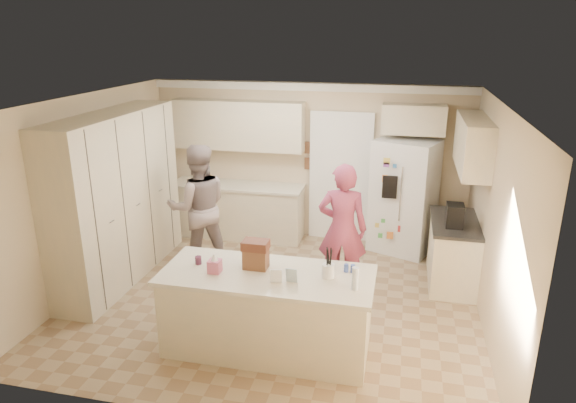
% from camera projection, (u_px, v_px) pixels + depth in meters
% --- Properties ---
extents(floor, '(5.20, 4.60, 0.02)m').
position_uv_depth(floor, '(275.00, 299.00, 6.83)').
color(floor, '#968160').
rests_on(floor, ground).
extents(ceiling, '(5.20, 4.60, 0.02)m').
position_uv_depth(ceiling, '(273.00, 100.00, 5.99)').
color(ceiling, white).
rests_on(ceiling, wall_back).
extents(wall_back, '(5.20, 0.02, 2.60)m').
position_uv_depth(wall_back, '(308.00, 162.00, 8.54)').
color(wall_back, beige).
rests_on(wall_back, ground).
extents(wall_front, '(5.20, 0.02, 2.60)m').
position_uv_depth(wall_front, '(206.00, 294.00, 4.27)').
color(wall_front, beige).
rests_on(wall_front, ground).
extents(wall_left, '(0.02, 4.60, 2.60)m').
position_uv_depth(wall_left, '(88.00, 192.00, 6.96)').
color(wall_left, beige).
rests_on(wall_left, ground).
extents(wall_right, '(0.02, 4.60, 2.60)m').
position_uv_depth(wall_right, '(495.00, 222.00, 5.86)').
color(wall_right, beige).
rests_on(wall_right, ground).
extents(crown_back, '(5.20, 0.08, 0.12)m').
position_uv_depth(crown_back, '(309.00, 87.00, 8.11)').
color(crown_back, white).
rests_on(crown_back, wall_back).
extents(pantry_bank, '(0.60, 2.60, 2.35)m').
position_uv_depth(pantry_bank, '(117.00, 198.00, 7.12)').
color(pantry_bank, beige).
rests_on(pantry_bank, floor).
extents(back_base_cab, '(2.20, 0.60, 0.88)m').
position_uv_depth(back_base_cab, '(238.00, 211.00, 8.77)').
color(back_base_cab, beige).
rests_on(back_base_cab, floor).
extents(back_countertop, '(2.24, 0.63, 0.04)m').
position_uv_depth(back_countertop, '(237.00, 186.00, 8.62)').
color(back_countertop, beige).
rests_on(back_countertop, back_base_cab).
extents(back_upper_cab, '(2.20, 0.35, 0.80)m').
position_uv_depth(back_upper_cab, '(238.00, 125.00, 8.42)').
color(back_upper_cab, beige).
rests_on(back_upper_cab, wall_back).
extents(doorway_opening, '(0.90, 0.06, 2.10)m').
position_uv_depth(doorway_opening, '(340.00, 179.00, 8.48)').
color(doorway_opening, black).
rests_on(doorway_opening, floor).
extents(doorway_casing, '(1.02, 0.03, 2.22)m').
position_uv_depth(doorway_casing, '(340.00, 179.00, 8.45)').
color(doorway_casing, white).
rests_on(doorway_casing, floor).
extents(wall_frame_upper, '(0.15, 0.02, 0.20)m').
position_uv_depth(wall_frame_upper, '(309.00, 148.00, 8.42)').
color(wall_frame_upper, brown).
rests_on(wall_frame_upper, wall_back).
extents(wall_frame_lower, '(0.15, 0.02, 0.20)m').
position_uv_depth(wall_frame_lower, '(309.00, 164.00, 8.51)').
color(wall_frame_lower, brown).
rests_on(wall_frame_lower, wall_back).
extents(refrigerator, '(1.09, 0.98, 1.80)m').
position_uv_depth(refrigerator, '(404.00, 197.00, 8.06)').
color(refrigerator, white).
rests_on(refrigerator, floor).
extents(fridge_seam, '(0.02, 0.02, 1.78)m').
position_uv_depth(fridge_seam, '(403.00, 204.00, 7.73)').
color(fridge_seam, gray).
rests_on(fridge_seam, refrigerator).
extents(fridge_dispenser, '(0.22, 0.03, 0.35)m').
position_uv_depth(fridge_dispenser, '(390.00, 187.00, 7.69)').
color(fridge_dispenser, black).
rests_on(fridge_dispenser, refrigerator).
extents(fridge_handle_l, '(0.02, 0.02, 0.85)m').
position_uv_depth(fridge_handle_l, '(401.00, 194.00, 7.68)').
color(fridge_handle_l, silver).
rests_on(fridge_handle_l, refrigerator).
extents(fridge_handle_r, '(0.02, 0.02, 0.85)m').
position_uv_depth(fridge_handle_r, '(408.00, 195.00, 7.66)').
color(fridge_handle_r, silver).
rests_on(fridge_handle_r, refrigerator).
extents(over_fridge_cab, '(0.95, 0.35, 0.45)m').
position_uv_depth(over_fridge_cab, '(414.00, 119.00, 7.77)').
color(over_fridge_cab, beige).
rests_on(over_fridge_cab, wall_back).
extents(right_base_cab, '(0.60, 1.20, 0.88)m').
position_uv_depth(right_base_cab, '(453.00, 253.00, 7.12)').
color(right_base_cab, beige).
rests_on(right_base_cab, floor).
extents(right_countertop, '(0.63, 1.24, 0.04)m').
position_uv_depth(right_countertop, '(455.00, 222.00, 6.98)').
color(right_countertop, '#2D2B28').
rests_on(right_countertop, right_base_cab).
extents(right_upper_cab, '(0.35, 1.50, 0.70)m').
position_uv_depth(right_upper_cab, '(473.00, 144.00, 6.80)').
color(right_upper_cab, beige).
rests_on(right_upper_cab, wall_right).
extents(coffee_maker, '(0.22, 0.28, 0.30)m').
position_uv_depth(coffee_maker, '(455.00, 215.00, 6.75)').
color(coffee_maker, black).
rests_on(coffee_maker, right_countertop).
extents(island_base, '(2.20, 0.90, 0.88)m').
position_uv_depth(island_base, '(268.00, 313.00, 5.62)').
color(island_base, beige).
rests_on(island_base, floor).
extents(island_top, '(2.28, 0.96, 0.05)m').
position_uv_depth(island_top, '(267.00, 275.00, 5.48)').
color(island_top, beige).
rests_on(island_top, island_base).
extents(utensil_crock, '(0.13, 0.13, 0.15)m').
position_uv_depth(utensil_crock, '(328.00, 271.00, 5.36)').
color(utensil_crock, white).
rests_on(utensil_crock, island_top).
extents(tissue_box, '(0.13, 0.13, 0.14)m').
position_uv_depth(tissue_box, '(215.00, 266.00, 5.47)').
color(tissue_box, '#C15C7D').
rests_on(tissue_box, island_top).
extents(tissue_plume, '(0.08, 0.08, 0.08)m').
position_uv_depth(tissue_plume, '(214.00, 257.00, 5.44)').
color(tissue_plume, white).
rests_on(tissue_plume, tissue_box).
extents(dollhouse_body, '(0.26, 0.18, 0.22)m').
position_uv_depth(dollhouse_body, '(256.00, 259.00, 5.56)').
color(dollhouse_body, brown).
rests_on(dollhouse_body, island_top).
extents(dollhouse_roof, '(0.28, 0.20, 0.10)m').
position_uv_depth(dollhouse_roof, '(256.00, 245.00, 5.51)').
color(dollhouse_roof, '#592D1E').
rests_on(dollhouse_roof, dollhouse_body).
extents(jam_jar, '(0.07, 0.07, 0.09)m').
position_uv_depth(jam_jar, '(198.00, 260.00, 5.67)').
color(jam_jar, '#59263F').
rests_on(jam_jar, island_top).
extents(greeting_card_a, '(0.12, 0.06, 0.16)m').
position_uv_depth(greeting_card_a, '(276.00, 276.00, 5.23)').
color(greeting_card_a, white).
rests_on(greeting_card_a, island_top).
extents(greeting_card_b, '(0.12, 0.05, 0.16)m').
position_uv_depth(greeting_card_b, '(291.00, 275.00, 5.24)').
color(greeting_card_b, silver).
rests_on(greeting_card_b, island_top).
extents(water_bottle, '(0.07, 0.07, 0.24)m').
position_uv_depth(water_bottle, '(355.00, 278.00, 5.09)').
color(water_bottle, silver).
rests_on(water_bottle, island_top).
extents(shaker_salt, '(0.05, 0.05, 0.09)m').
position_uv_depth(shaker_salt, '(346.00, 268.00, 5.49)').
color(shaker_salt, '#384FA5').
rests_on(shaker_salt, island_top).
extents(shaker_pepper, '(0.05, 0.05, 0.09)m').
position_uv_depth(shaker_pepper, '(353.00, 269.00, 5.47)').
color(shaker_pepper, '#384FA5').
rests_on(shaker_pepper, island_top).
extents(teen_boy, '(1.13, 1.05, 1.86)m').
position_uv_depth(teen_boy, '(199.00, 207.00, 7.48)').
color(teen_boy, gray).
rests_on(teen_boy, floor).
extents(teen_girl, '(0.67, 0.45, 1.79)m').
position_uv_depth(teen_girl, '(342.00, 229.00, 6.76)').
color(teen_girl, '#B34052').
rests_on(teen_girl, floor).
extents(fridge_magnets, '(0.76, 0.02, 1.44)m').
position_uv_depth(fridge_magnets, '(403.00, 204.00, 7.72)').
color(fridge_magnets, tan).
rests_on(fridge_magnets, refrigerator).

